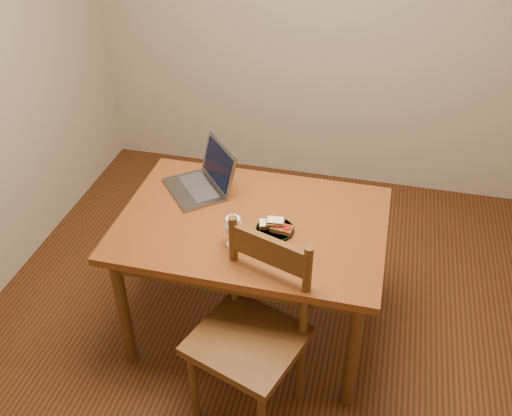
% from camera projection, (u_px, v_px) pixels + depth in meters
% --- Properties ---
extents(floor, '(3.20, 3.20, 0.02)m').
position_uv_depth(floor, '(265.00, 322.00, 3.25)').
color(floor, black).
rests_on(floor, ground).
extents(back_wall, '(3.20, 0.02, 2.60)m').
position_uv_depth(back_wall, '(322.00, 6.00, 3.74)').
color(back_wall, gray).
rests_on(back_wall, floor).
extents(table, '(1.30, 0.90, 0.74)m').
position_uv_depth(table, '(252.00, 234.00, 2.84)').
color(table, '#53260D').
rests_on(table, floor).
extents(chair, '(0.57, 0.56, 0.49)m').
position_uv_depth(chair, '(251.00, 328.00, 2.51)').
color(chair, '#3E220D').
rests_on(chair, floor).
extents(plate, '(0.18, 0.18, 0.02)m').
position_uv_depth(plate, '(275.00, 230.00, 2.72)').
color(plate, black).
rests_on(plate, table).
extents(sandwich_cheese, '(0.11, 0.08, 0.03)m').
position_uv_depth(sandwich_cheese, '(269.00, 224.00, 2.72)').
color(sandwich_cheese, '#381E0C').
rests_on(sandwich_cheese, plate).
extents(sandwich_tomato, '(0.11, 0.07, 0.03)m').
position_uv_depth(sandwich_tomato, '(282.00, 228.00, 2.69)').
color(sandwich_tomato, '#381E0C').
rests_on(sandwich_tomato, plate).
extents(sandwich_top, '(0.10, 0.07, 0.03)m').
position_uv_depth(sandwich_top, '(275.00, 222.00, 2.70)').
color(sandwich_top, '#381E0C').
rests_on(sandwich_top, plate).
extents(milk_glass, '(0.08, 0.08, 0.16)m').
position_uv_depth(milk_glass, '(233.00, 232.00, 2.59)').
color(milk_glass, white).
rests_on(milk_glass, table).
extents(laptop, '(0.45, 0.45, 0.24)m').
position_uv_depth(laptop, '(205.00, 178.00, 2.98)').
color(laptop, slate).
rests_on(laptop, table).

